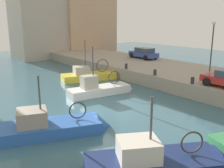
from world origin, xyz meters
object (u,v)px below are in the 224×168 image
(fishing_boat_yellow, at_px, (92,78))
(mooring_bollard_north, at_px, (126,66))
(mooring_bollard_south, at_px, (192,80))
(quay_streetlamp, at_px, (213,38))
(mooring_bollard_mid, at_px, (155,72))
(fishing_boat_blue, at_px, (58,131))
(fishing_boat_navy, at_px, (163,168))
(fishing_boat_white, at_px, (102,92))
(parked_car_blue, at_px, (144,53))

(fishing_boat_yellow, relative_size, mooring_bollard_north, 12.07)
(mooring_bollard_south, bearing_deg, quay_streetlamp, 19.08)
(mooring_bollard_south, xyz_separation_m, quay_streetlamp, (5.65, 1.95, 2.98))
(fishing_boat_yellow, height_order, mooring_bollard_north, fishing_boat_yellow)
(quay_streetlamp, bearing_deg, mooring_bollard_north, 133.06)
(fishing_boat_yellow, height_order, mooring_bollard_mid, fishing_boat_yellow)
(fishing_boat_blue, relative_size, mooring_bollard_north, 11.59)
(fishing_boat_navy, distance_m, mooring_bollard_north, 16.57)
(fishing_boat_white, xyz_separation_m, mooring_bollard_mid, (4.92, -1.44, 1.34))
(fishing_boat_yellow, distance_m, mooring_bollard_north, 3.83)
(mooring_bollard_south, relative_size, mooring_bollard_north, 1.00)
(fishing_boat_blue, height_order, mooring_bollard_south, fishing_boat_blue)
(fishing_boat_white, bearing_deg, mooring_bollard_south, -47.91)
(fishing_boat_navy, xyz_separation_m, fishing_boat_blue, (-1.78, 6.08, 0.01))
(fishing_boat_white, bearing_deg, mooring_bollard_north, 27.46)
(parked_car_blue, distance_m, quay_streetlamp, 10.44)
(parked_car_blue, relative_size, quay_streetlamp, 0.90)
(fishing_boat_blue, distance_m, mooring_bollard_mid, 11.97)
(mooring_bollard_mid, bearing_deg, fishing_boat_white, 163.63)
(fishing_boat_navy, height_order, mooring_bollard_south, fishing_boat_navy)
(fishing_boat_white, relative_size, fishing_boat_yellow, 0.95)
(parked_car_blue, bearing_deg, mooring_bollard_south, -118.52)
(fishing_boat_navy, xyz_separation_m, quay_streetlamp, (15.29, 7.36, 4.32))
(fishing_boat_yellow, distance_m, fishing_boat_blue, 13.18)
(fishing_boat_navy, xyz_separation_m, parked_car_blue, (16.18, 17.44, 1.79))
(mooring_bollard_south, height_order, quay_streetlamp, quay_streetlamp)
(fishing_boat_white, bearing_deg, fishing_boat_navy, -113.52)
(quay_streetlamp, bearing_deg, fishing_boat_white, 161.72)
(mooring_bollard_north, bearing_deg, mooring_bollard_mid, -90.00)
(fishing_boat_yellow, xyz_separation_m, quay_streetlamp, (8.25, -8.52, 4.32))
(fishing_boat_yellow, bearing_deg, fishing_boat_white, -114.74)
(parked_car_blue, bearing_deg, fishing_boat_white, -150.08)
(parked_car_blue, distance_m, mooring_bollard_south, 13.71)
(fishing_boat_white, distance_m, quay_streetlamp, 11.94)
(fishing_boat_yellow, relative_size, fishing_boat_navy, 1.00)
(fishing_boat_blue, height_order, parked_car_blue, fishing_boat_blue)
(fishing_boat_white, relative_size, parked_car_blue, 1.45)
(mooring_bollard_north, distance_m, quay_streetlamp, 8.80)
(fishing_boat_navy, bearing_deg, fishing_boat_blue, 106.34)
(mooring_bollard_south, bearing_deg, fishing_boat_navy, -150.72)
(fishing_boat_blue, bearing_deg, mooring_bollard_north, 32.66)
(fishing_boat_blue, bearing_deg, fishing_boat_navy, -73.66)
(fishing_boat_yellow, relative_size, mooring_bollard_south, 12.07)
(fishing_boat_navy, distance_m, parked_car_blue, 23.86)
(mooring_bollard_south, distance_m, quay_streetlamp, 6.68)
(fishing_boat_yellow, distance_m, parked_car_blue, 9.45)
(fishing_boat_white, relative_size, fishing_boat_blue, 0.99)
(fishing_boat_yellow, xyz_separation_m, parked_car_blue, (9.14, 1.57, 1.79))
(parked_car_blue, bearing_deg, fishing_boat_blue, -147.69)
(fishing_boat_white, height_order, fishing_boat_navy, fishing_boat_white)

